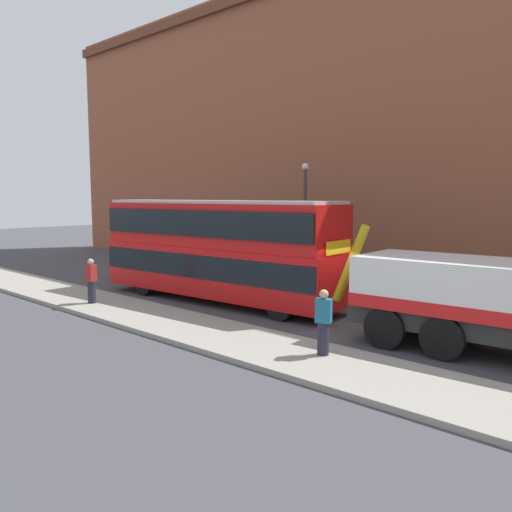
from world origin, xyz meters
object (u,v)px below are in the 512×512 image
at_px(pedestrian_onlooker, 91,281).
at_px(street_lamp, 305,211).
at_px(pedestrian_bystander, 323,323).
at_px(double_decker_bus, 217,246).

bearing_deg(pedestrian_onlooker, street_lamp, 54.38).
distance_m(pedestrian_onlooker, street_lamp, 11.08).
height_order(pedestrian_bystander, street_lamp, street_lamp).
relative_size(double_decker_bus, street_lamp, 1.91).
xyz_separation_m(pedestrian_onlooker, pedestrian_bystander, (10.26, 0.66, 0.00)).
relative_size(double_decker_bus, pedestrian_onlooker, 6.52).
xyz_separation_m(double_decker_bus, pedestrian_onlooker, (-2.74, -4.02, -1.25)).
relative_size(double_decker_bus, pedestrian_bystander, 6.52).
bearing_deg(double_decker_bus, pedestrian_onlooker, -127.87).
bearing_deg(pedestrian_bystander, pedestrian_onlooker, 72.21).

